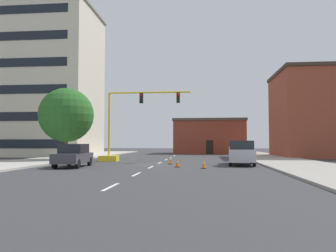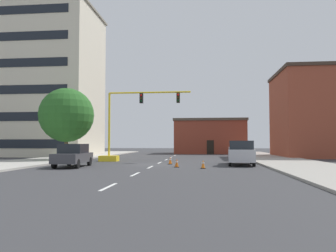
% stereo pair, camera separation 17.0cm
% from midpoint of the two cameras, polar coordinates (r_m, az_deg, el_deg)
% --- Properties ---
extents(ground_plane, '(160.00, 160.00, 0.00)m').
position_cam_midpoint_polar(ground_plane, '(27.82, -2.24, -6.66)').
color(ground_plane, '#38383A').
extents(sidewalk_left, '(6.00, 56.00, 0.14)m').
position_cam_midpoint_polar(sidewalk_left, '(38.74, -17.84, -5.35)').
color(sidewalk_left, '#B2ADA3').
rests_on(sidewalk_left, ground_plane).
extents(sidewalk_right, '(6.00, 56.00, 0.14)m').
position_cam_midpoint_polar(sidewalk_right, '(36.38, 18.08, -5.52)').
color(sidewalk_right, '#9E998E').
rests_on(sidewalk_right, ground_plane).
extents(lane_stripe_seg_0, '(0.16, 2.40, 0.01)m').
position_cam_midpoint_polar(lane_stripe_seg_0, '(14.15, -10.20, -10.29)').
color(lane_stripe_seg_0, silver).
rests_on(lane_stripe_seg_0, ground_plane).
extents(lane_stripe_seg_1, '(0.16, 2.40, 0.01)m').
position_cam_midpoint_polar(lane_stripe_seg_1, '(19.47, -5.72, -8.27)').
color(lane_stripe_seg_1, silver).
rests_on(lane_stripe_seg_1, ground_plane).
extents(lane_stripe_seg_2, '(0.16, 2.40, 0.01)m').
position_cam_midpoint_polar(lane_stripe_seg_2, '(24.86, -3.20, -7.11)').
color(lane_stripe_seg_2, silver).
rests_on(lane_stripe_seg_2, ground_plane).
extents(lane_stripe_seg_3, '(0.16, 2.40, 0.01)m').
position_cam_midpoint_polar(lane_stripe_seg_3, '(30.30, -1.58, -6.35)').
color(lane_stripe_seg_3, silver).
rests_on(lane_stripe_seg_3, ground_plane).
extents(lane_stripe_seg_4, '(0.16, 2.40, 0.01)m').
position_cam_midpoint_polar(lane_stripe_seg_4, '(35.75, -0.46, -5.82)').
color(lane_stripe_seg_4, silver).
rests_on(lane_stripe_seg_4, ground_plane).
extents(lane_stripe_seg_5, '(0.16, 2.40, 0.01)m').
position_cam_midpoint_polar(lane_stripe_seg_5, '(41.22, 0.36, -5.43)').
color(lane_stripe_seg_5, silver).
rests_on(lane_stripe_seg_5, ground_plane).
extents(lane_stripe_seg_6, '(0.16, 2.40, 0.01)m').
position_cam_midpoint_polar(lane_stripe_seg_6, '(46.69, 0.99, -5.13)').
color(lane_stripe_seg_6, silver).
rests_on(lane_stripe_seg_6, ground_plane).
extents(building_tall_left, '(16.31, 11.48, 20.53)m').
position_cam_midpoint_polar(building_tall_left, '(50.40, -21.59, 6.96)').
color(building_tall_left, beige).
rests_on(building_tall_left, ground_plane).
extents(building_brick_center, '(11.78, 9.31, 5.72)m').
position_cam_midpoint_polar(building_brick_center, '(56.61, 6.99, -1.81)').
color(building_brick_center, brown).
rests_on(building_brick_center, ground_plane).
extents(building_row_right, '(12.80, 10.95, 10.91)m').
position_cam_midpoint_polar(building_row_right, '(46.46, 25.76, 1.89)').
color(building_row_right, brown).
rests_on(building_row_right, ground_plane).
extents(traffic_signal_gantry, '(8.95, 1.20, 6.83)m').
position_cam_midpoint_polar(traffic_signal_gantry, '(32.77, -8.38, -2.15)').
color(traffic_signal_gantry, yellow).
rests_on(traffic_signal_gantry, ground_plane).
extents(tree_left_near, '(5.53, 5.53, 7.42)m').
position_cam_midpoint_polar(tree_left_near, '(35.36, -17.27, 1.81)').
color(tree_left_near, brown).
rests_on(tree_left_near, ground_plane).
extents(pickup_truck_silver, '(2.46, 5.55, 1.99)m').
position_cam_midpoint_polar(pickup_truck_silver, '(27.86, 12.37, -4.59)').
color(pickup_truck_silver, '#BCBCC1').
rests_on(pickup_truck_silver, ground_plane).
extents(sedan_dark_gray_near_left, '(2.12, 4.60, 1.74)m').
position_cam_midpoint_polar(sedan_dark_gray_near_left, '(26.01, -16.18, -4.86)').
color(sedan_dark_gray_near_left, '#3D3D42').
rests_on(sedan_dark_gray_near_left, ground_plane).
extents(traffic_cone_roadside_a, '(0.36, 0.36, 0.63)m').
position_cam_midpoint_polar(traffic_cone_roadside_a, '(23.61, 5.98, -6.58)').
color(traffic_cone_roadside_a, black).
rests_on(traffic_cone_roadside_a, ground_plane).
extents(traffic_cone_roadside_b, '(0.36, 0.36, 0.64)m').
position_cam_midpoint_polar(traffic_cone_roadside_b, '(28.10, 0.25, -5.99)').
color(traffic_cone_roadside_b, black).
rests_on(traffic_cone_roadside_b, ground_plane).
extents(traffic_cone_roadside_c, '(0.36, 0.36, 0.63)m').
position_cam_midpoint_polar(traffic_cone_roadside_c, '(24.71, 1.41, -6.42)').
color(traffic_cone_roadside_c, black).
rests_on(traffic_cone_roadside_c, ground_plane).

